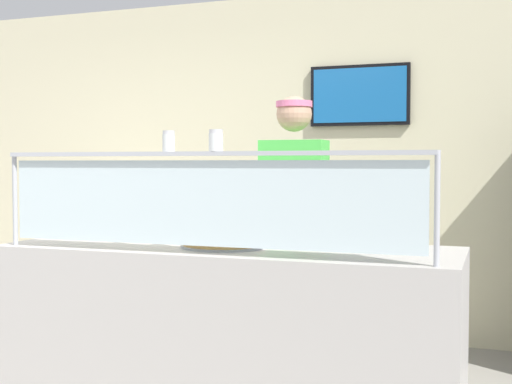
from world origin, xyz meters
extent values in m
cube|color=beige|center=(1.13, 2.49, 1.35)|extent=(6.67, 0.08, 2.70)
cube|color=black|center=(1.38, 2.43, 1.88)|extent=(0.76, 0.04, 0.46)
cube|color=#1966B2|center=(1.38, 2.41, 1.88)|extent=(0.71, 0.01, 0.41)
cube|color=#BCB7B2|center=(1.13, 0.39, 0.47)|extent=(2.27, 0.77, 0.95)
cylinder|color=#B2B5BC|center=(0.10, 0.06, 1.18)|extent=(0.02, 0.02, 0.47)
cylinder|color=#B2B5BC|center=(2.17, 0.06, 1.18)|extent=(0.02, 0.02, 0.47)
cube|color=silver|center=(1.13, 0.06, 1.18)|extent=(2.01, 0.01, 0.39)
cube|color=#B2B5BC|center=(1.13, 0.06, 1.41)|extent=(2.07, 0.06, 0.02)
cylinder|color=#9EA0A8|center=(1.12, 0.36, 0.96)|extent=(0.44, 0.44, 0.01)
cylinder|color=tan|center=(1.12, 0.36, 0.97)|extent=(0.41, 0.41, 0.02)
cylinder|color=gold|center=(1.12, 0.36, 0.98)|extent=(0.36, 0.36, 0.01)
cube|color=#ADAFB7|center=(1.12, 0.34, 0.99)|extent=(0.09, 0.28, 0.01)
cylinder|color=white|center=(0.97, 0.06, 1.46)|extent=(0.06, 0.06, 0.08)
cylinder|color=white|center=(0.97, 0.06, 1.45)|extent=(0.05, 0.05, 0.05)
cylinder|color=silver|center=(0.97, 0.06, 1.51)|extent=(0.05, 0.05, 0.02)
cylinder|color=white|center=(1.20, 0.06, 1.46)|extent=(0.06, 0.06, 0.08)
cylinder|color=red|center=(1.20, 0.06, 1.45)|extent=(0.05, 0.05, 0.05)
cylinder|color=silver|center=(1.20, 0.06, 1.51)|extent=(0.06, 0.06, 0.02)
cylinder|color=#23232D|center=(1.14, 1.11, 0.47)|extent=(0.13, 0.13, 0.95)
cylinder|color=#23232D|center=(1.36, 1.11, 0.47)|extent=(0.13, 0.13, 0.95)
cube|color=#4CD14C|center=(1.25, 1.11, 1.23)|extent=(0.38, 0.21, 0.55)
sphere|color=tan|center=(1.25, 1.11, 1.66)|extent=(0.21, 0.21, 0.21)
cylinder|color=pink|center=(1.25, 1.11, 1.71)|extent=(0.21, 0.21, 0.04)
cylinder|color=tan|center=(1.43, 0.89, 1.13)|extent=(0.08, 0.34, 0.08)
cube|color=#B7BABF|center=(-0.58, 2.00, 0.41)|extent=(0.70, 0.55, 0.82)
cube|color=silver|center=(-0.59, 2.00, 0.84)|extent=(0.47, 0.47, 0.04)
cube|color=silver|center=(-0.59, 2.00, 0.88)|extent=(0.47, 0.47, 0.04)
cube|color=silver|center=(-0.57, 2.00, 0.93)|extent=(0.46, 0.46, 0.04)
cube|color=silver|center=(-0.59, 2.00, 0.97)|extent=(0.46, 0.46, 0.04)
camera|label=1|loc=(2.40, -2.72, 1.37)|focal=47.28mm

